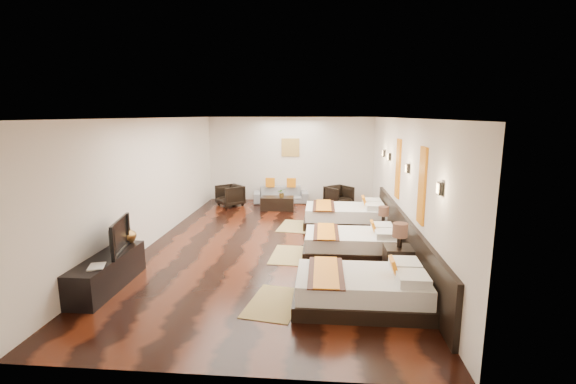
# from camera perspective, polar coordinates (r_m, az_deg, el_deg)

# --- Properties ---
(floor) EXTENTS (5.50, 9.50, 0.01)m
(floor) POSITION_cam_1_polar(r_m,az_deg,el_deg) (9.24, -1.97, -7.25)
(floor) COLOR black
(floor) RESTS_ON ground
(ceiling) EXTENTS (5.50, 9.50, 0.01)m
(ceiling) POSITION_cam_1_polar(r_m,az_deg,el_deg) (8.79, -2.09, 10.39)
(ceiling) COLOR white
(ceiling) RESTS_ON floor
(back_wall) EXTENTS (5.50, 0.01, 2.80)m
(back_wall) POSITION_cam_1_polar(r_m,az_deg,el_deg) (13.59, 0.35, 4.63)
(back_wall) COLOR silver
(back_wall) RESTS_ON floor
(left_wall) EXTENTS (0.01, 9.50, 2.80)m
(left_wall) POSITION_cam_1_polar(r_m,az_deg,el_deg) (9.63, -18.51, 1.50)
(left_wall) COLOR silver
(left_wall) RESTS_ON floor
(right_wall) EXTENTS (0.01, 9.50, 2.80)m
(right_wall) POSITION_cam_1_polar(r_m,az_deg,el_deg) (9.01, 15.62, 1.05)
(right_wall) COLOR silver
(right_wall) RESTS_ON floor
(headboard_panel) EXTENTS (0.08, 6.60, 0.90)m
(headboard_panel) POSITION_cam_1_polar(r_m,az_deg,el_deg) (8.45, 16.02, -6.23)
(headboard_panel) COLOR black
(headboard_panel) RESTS_ON floor
(bed_near) EXTENTS (2.03, 1.28, 0.77)m
(bed_near) POSITION_cam_1_polar(r_m,az_deg,el_deg) (6.41, 10.45, -13.30)
(bed_near) COLOR black
(bed_near) RESTS_ON floor
(bed_mid) EXTENTS (1.94, 1.22, 0.74)m
(bed_mid) POSITION_cam_1_polar(r_m,az_deg,el_deg) (8.52, 8.98, -7.16)
(bed_mid) COLOR black
(bed_mid) RESTS_ON floor
(bed_far) EXTENTS (2.12, 1.33, 0.81)m
(bed_far) POSITION_cam_1_polar(r_m,az_deg,el_deg) (10.68, 8.15, -3.32)
(bed_far) COLOR black
(bed_far) RESTS_ON floor
(nightstand_a) EXTENTS (0.50, 0.50, 0.99)m
(nightstand_a) POSITION_cam_1_polar(r_m,az_deg,el_deg) (7.57, 15.33, -9.00)
(nightstand_a) COLOR black
(nightstand_a) RESTS_ON floor
(nightstand_b) EXTENTS (0.43, 0.43, 0.85)m
(nightstand_b) POSITION_cam_1_polar(r_m,az_deg,el_deg) (9.41, 13.20, -5.30)
(nightstand_b) COLOR black
(nightstand_b) RESTS_ON floor
(jute_mat_near) EXTENTS (0.95, 1.31, 0.01)m
(jute_mat_near) POSITION_cam_1_polar(r_m,az_deg,el_deg) (6.49, -1.94, -15.31)
(jute_mat_near) COLOR #A08A51
(jute_mat_near) RESTS_ON floor
(jute_mat_mid) EXTENTS (0.82, 1.25, 0.01)m
(jute_mat_mid) POSITION_cam_1_polar(r_m,az_deg,el_deg) (8.49, 0.30, -8.87)
(jute_mat_mid) COLOR #A08A51
(jute_mat_mid) RESTS_ON floor
(jute_mat_far) EXTENTS (0.90, 1.29, 0.01)m
(jute_mat_far) POSITION_cam_1_polar(r_m,az_deg,el_deg) (10.60, 0.93, -4.83)
(jute_mat_far) COLOR #A08A51
(jute_mat_far) RESTS_ON floor
(tv_console) EXTENTS (0.50, 1.80, 0.55)m
(tv_console) POSITION_cam_1_polar(r_m,az_deg,el_deg) (7.53, -24.10, -10.29)
(tv_console) COLOR black
(tv_console) RESTS_ON floor
(tv) EXTENTS (0.33, 1.01, 0.58)m
(tv) POSITION_cam_1_polar(r_m,az_deg,el_deg) (7.52, -23.27, -5.72)
(tv) COLOR black
(tv) RESTS_ON tv_console
(book) EXTENTS (0.32, 0.37, 0.03)m
(book) POSITION_cam_1_polar(r_m,az_deg,el_deg) (7.02, -26.32, -9.50)
(book) COLOR black
(book) RESTS_ON tv_console
(figurine) EXTENTS (0.35, 0.35, 0.35)m
(figurine) POSITION_cam_1_polar(r_m,az_deg,el_deg) (8.02, -21.77, -5.46)
(figurine) COLOR brown
(figurine) RESTS_ON tv_console
(sofa) EXTENTS (1.86, 0.94, 0.52)m
(sofa) POSITION_cam_1_polar(r_m,az_deg,el_deg) (13.40, -1.02, -0.39)
(sofa) COLOR gray
(sofa) RESTS_ON floor
(armchair_left) EXTENTS (1.02, 1.02, 0.67)m
(armchair_left) POSITION_cam_1_polar(r_m,az_deg,el_deg) (13.04, -8.18, -0.48)
(armchair_left) COLOR black
(armchair_left) RESTS_ON floor
(armchair_right) EXTENTS (1.00, 1.01, 0.66)m
(armchair_right) POSITION_cam_1_polar(r_m,az_deg,el_deg) (12.90, 7.18, -0.60)
(armchair_right) COLOR black
(armchair_right) RESTS_ON floor
(coffee_table) EXTENTS (1.02, 0.54, 0.40)m
(coffee_table) POSITION_cam_1_polar(r_m,az_deg,el_deg) (12.39, -1.51, -1.60)
(coffee_table) COLOR black
(coffee_table) RESTS_ON floor
(table_plant) EXTENTS (0.32, 0.29, 0.28)m
(table_plant) POSITION_cam_1_polar(r_m,az_deg,el_deg) (12.23, -0.88, -0.13)
(table_plant) COLOR #306220
(table_plant) RESTS_ON coffee_table
(orange_panel_a) EXTENTS (0.04, 0.40, 1.30)m
(orange_panel_a) POSITION_cam_1_polar(r_m,az_deg,el_deg) (7.12, 18.38, 0.85)
(orange_panel_a) COLOR #D86014
(orange_panel_a) RESTS_ON right_wall
(orange_panel_b) EXTENTS (0.04, 0.40, 1.30)m
(orange_panel_b) POSITION_cam_1_polar(r_m,az_deg,el_deg) (9.25, 15.25, 3.20)
(orange_panel_b) COLOR #D86014
(orange_panel_b) RESTS_ON right_wall
(sconce_near) EXTENTS (0.07, 0.12, 0.18)m
(sconce_near) POSITION_cam_1_polar(r_m,az_deg,el_deg) (6.04, 20.62, 0.45)
(sconce_near) COLOR black
(sconce_near) RESTS_ON right_wall
(sconce_mid) EXTENTS (0.07, 0.12, 0.18)m
(sconce_mid) POSITION_cam_1_polar(r_m,az_deg,el_deg) (8.16, 16.50, 3.22)
(sconce_mid) COLOR black
(sconce_mid) RESTS_ON right_wall
(sconce_far) EXTENTS (0.07, 0.12, 0.18)m
(sconce_far) POSITION_cam_1_polar(r_m,az_deg,el_deg) (10.31, 14.07, 4.84)
(sconce_far) COLOR black
(sconce_far) RESTS_ON right_wall
(sconce_lounge) EXTENTS (0.07, 0.12, 0.18)m
(sconce_lounge) POSITION_cam_1_polar(r_m,az_deg,el_deg) (11.19, 13.34, 5.32)
(sconce_lounge) COLOR black
(sconce_lounge) RESTS_ON right_wall
(gold_artwork) EXTENTS (0.60, 0.04, 0.60)m
(gold_artwork) POSITION_cam_1_polar(r_m,az_deg,el_deg) (13.54, 0.34, 6.31)
(gold_artwork) COLOR #AD873F
(gold_artwork) RESTS_ON back_wall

